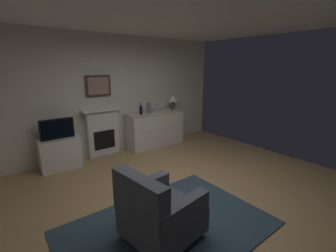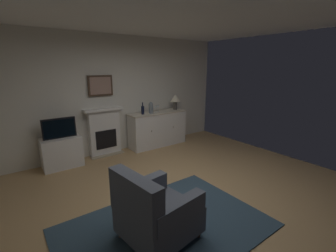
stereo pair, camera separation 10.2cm
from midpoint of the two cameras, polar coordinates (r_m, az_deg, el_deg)
ground_plane at (r=3.89m, az=5.90°, el=-17.41°), size 5.89×5.36×0.10m
wall_rear at (r=5.59m, az=-12.27°, el=7.51°), size 5.89×0.06×2.71m
ceiling_slab at (r=3.39m, az=7.27°, el=27.09°), size 5.89×5.36×0.08m
area_rug at (r=3.22m, az=0.45°, el=-23.79°), size 2.56×1.74×0.02m
fireplace_unit at (r=5.48m, az=-14.92°, el=-1.37°), size 0.87×0.30×1.10m
framed_picture at (r=5.35m, az=-15.83°, el=9.56°), size 0.55×0.04×0.45m
sideboard_cabinet at (r=5.96m, az=-2.08°, el=-0.67°), size 1.53×0.49×0.88m
table_lamp at (r=6.14m, az=2.29°, el=6.65°), size 0.26×0.26×0.40m
wine_bottle at (r=5.57m, az=-5.76°, el=3.99°), size 0.08×0.08×0.29m
wine_glass_left at (r=5.77m, az=-2.55°, el=4.54°), size 0.07×0.07×0.16m
wine_glass_center at (r=5.88m, az=-1.99°, el=4.74°), size 0.07×0.07×0.16m
vase_decorative at (r=5.67m, az=-3.74°, el=4.54°), size 0.11×0.11×0.28m
tv_cabinet at (r=5.15m, az=-24.24°, el=-5.96°), size 0.75×0.42×0.63m
tv_set at (r=4.99m, az=-24.79°, el=-0.49°), size 0.62×0.07×0.40m
armchair at (r=2.82m, az=-2.17°, el=-20.54°), size 0.90×0.87×0.92m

